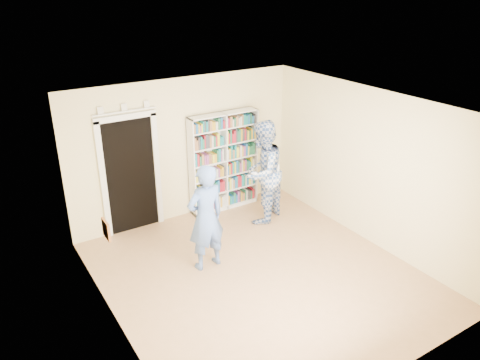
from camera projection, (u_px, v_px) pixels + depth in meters
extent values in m
plane|color=#A87C51|center=(259.00, 275.00, 7.38)|extent=(5.00, 5.00, 0.00)
plane|color=white|center=(262.00, 108.00, 6.30)|extent=(5.00, 5.00, 0.00)
plane|color=#F2E7A7|center=(185.00, 149.00, 8.78)|extent=(4.50, 0.00, 4.50)
plane|color=#F2E7A7|center=(110.00, 240.00, 5.74)|extent=(0.00, 5.00, 5.00)
plane|color=#F2E7A7|center=(369.00, 167.00, 7.95)|extent=(0.00, 5.00, 5.00)
cube|color=white|center=(224.00, 162.00, 9.17)|extent=(1.44, 0.27, 1.97)
cube|color=white|center=(224.00, 162.00, 9.17)|extent=(0.02, 0.27, 1.97)
cube|color=black|center=(131.00, 176.00, 8.35)|extent=(0.90, 0.03, 2.10)
cube|color=white|center=(103.00, 183.00, 8.09)|extent=(0.10, 0.06, 2.20)
cube|color=white|center=(157.00, 171.00, 8.58)|extent=(0.10, 0.06, 2.20)
cube|color=white|center=(125.00, 117.00, 7.90)|extent=(1.10, 0.06, 0.10)
cube|color=white|center=(125.00, 111.00, 7.85)|extent=(1.10, 0.08, 0.02)
cube|color=brown|center=(106.00, 230.00, 5.88)|extent=(0.03, 0.25, 0.25)
imported|color=#5272B7|center=(206.00, 218.00, 7.28)|extent=(0.67, 0.46, 1.76)
imported|color=#3459A0|center=(262.00, 172.00, 8.69)|extent=(1.20, 1.11, 1.98)
cube|color=white|center=(274.00, 172.00, 8.60)|extent=(0.21, 0.06, 0.30)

